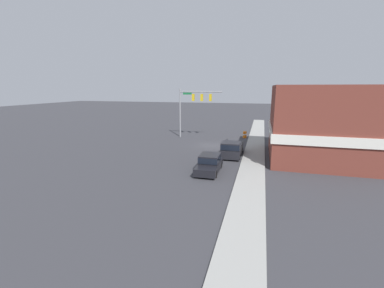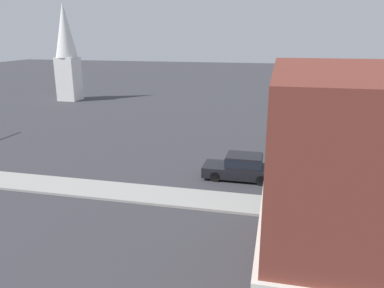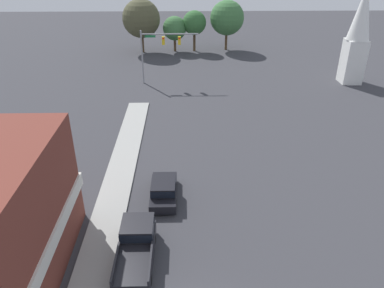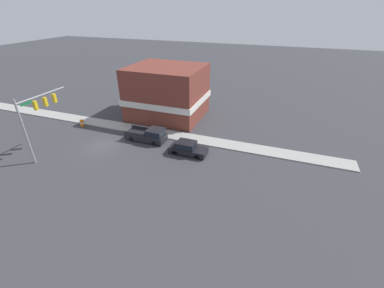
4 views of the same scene
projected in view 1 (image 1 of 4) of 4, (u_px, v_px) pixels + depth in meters
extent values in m
plane|color=#38383D|center=(212.00, 146.00, 34.78)|extent=(200.00, 200.00, 0.00)
cube|color=#9E9E99|center=(255.00, 148.00, 33.30)|extent=(2.40, 60.00, 0.14)
cylinder|color=gray|center=(180.00, 113.00, 40.20)|extent=(0.22, 0.22, 7.60)
cylinder|color=gray|center=(201.00, 92.00, 38.65)|extent=(6.55, 0.18, 0.18)
cube|color=gold|center=(193.00, 97.00, 39.13)|extent=(0.36, 0.36, 1.05)
sphere|color=green|center=(194.00, 95.00, 39.25)|extent=(0.22, 0.22, 0.22)
cube|color=gold|center=(202.00, 98.00, 38.79)|extent=(0.36, 0.36, 1.05)
sphere|color=green|center=(202.00, 95.00, 38.91)|extent=(0.22, 0.22, 0.22)
cube|color=gold|center=(210.00, 98.00, 38.44)|extent=(0.36, 0.36, 1.05)
sphere|color=green|center=(211.00, 95.00, 38.56)|extent=(0.22, 0.22, 0.22)
cube|color=#196B38|center=(187.00, 94.00, 39.25)|extent=(1.40, 0.04, 0.30)
cylinder|color=black|center=(215.00, 174.00, 22.32)|extent=(0.22, 0.66, 0.66)
cylinder|color=black|center=(197.00, 172.00, 22.76)|extent=(0.22, 0.66, 0.66)
cylinder|color=black|center=(221.00, 165.00, 25.00)|extent=(0.22, 0.66, 0.66)
cylinder|color=black|center=(204.00, 163.00, 25.44)|extent=(0.22, 0.66, 0.66)
cube|color=black|center=(209.00, 166.00, 23.84)|extent=(1.92, 4.59, 0.67)
cube|color=black|center=(210.00, 158.00, 23.95)|extent=(1.77, 2.20, 0.75)
cube|color=black|center=(210.00, 158.00, 23.95)|extent=(1.79, 2.29, 0.52)
cylinder|color=black|center=(239.00, 157.00, 27.90)|extent=(0.22, 0.66, 0.66)
cylinder|color=black|center=(222.00, 156.00, 28.38)|extent=(0.22, 0.66, 0.66)
cylinder|color=black|center=(242.00, 150.00, 31.06)|extent=(0.22, 0.66, 0.66)
cylinder|color=black|center=(226.00, 149.00, 31.55)|extent=(0.22, 0.66, 0.66)
cube|color=black|center=(232.00, 150.00, 29.66)|extent=(2.11, 5.42, 0.85)
cube|color=black|center=(231.00, 146.00, 28.09)|extent=(2.00, 2.06, 0.82)
cube|color=black|center=(231.00, 146.00, 28.09)|extent=(2.02, 2.14, 0.58)
cube|color=black|center=(242.00, 144.00, 30.39)|extent=(0.12, 3.06, 0.35)
cube|color=black|center=(225.00, 143.00, 30.90)|extent=(0.12, 3.06, 0.35)
cylinder|color=orange|center=(245.00, 135.00, 40.05)|extent=(0.55, 0.55, 1.01)
cylinder|color=white|center=(245.00, 134.00, 40.04)|extent=(0.57, 0.57, 0.18)
cube|color=brown|center=(318.00, 123.00, 27.46)|extent=(9.54, 11.04, 7.94)
cube|color=silver|center=(317.00, 132.00, 27.66)|extent=(9.84, 11.34, 0.90)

